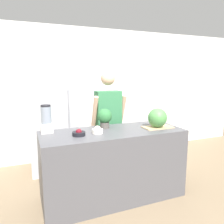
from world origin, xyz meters
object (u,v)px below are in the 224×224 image
object	(u,v)px
person	(108,123)
potted_plant	(105,117)
bowl_cream	(97,130)
watermelon	(157,118)
blender	(46,120)
refrigerator	(52,118)
bowl_cherries	(79,133)

from	to	relation	value
person	potted_plant	bearing A→B (deg)	-116.82
person	bowl_cream	distance (m)	0.77
watermelon	blender	distance (m)	1.50
refrigerator	blender	size ratio (longest dim) A/B	5.15
bowl_cream	watermelon	bearing A→B (deg)	-3.58
refrigerator	watermelon	xyz separation A→B (m)	(1.28, -1.38, 0.16)
person	potted_plant	distance (m)	0.52
watermelon	blender	world-z (taller)	blender
bowl_cherries	potted_plant	distance (m)	0.51
bowl_cherries	blender	size ratio (longest dim) A/B	0.44
bowl_cherries	watermelon	bearing A→B (deg)	-1.81
person	watermelon	world-z (taller)	person
person	watermelon	bearing A→B (deg)	-56.64
watermelon	bowl_cream	size ratio (longest dim) A/B	1.93
bowl_cherries	potted_plant	xyz separation A→B (m)	(0.43, 0.24, 0.12)
bowl_cherries	bowl_cream	world-z (taller)	bowl_cream
watermelon	bowl_cherries	distance (m)	1.12
bowl_cherries	bowl_cream	size ratio (longest dim) A/B	1.16
refrigerator	person	world-z (taller)	refrigerator
bowl_cream	blender	distance (m)	0.68
blender	bowl_cream	bearing A→B (deg)	-25.59
bowl_cream	potted_plant	bearing A→B (deg)	51.31
bowl_cream	refrigerator	bearing A→B (deg)	107.25
refrigerator	bowl_cream	xyz separation A→B (m)	(0.41, -1.32, 0.05)
refrigerator	bowl_cherries	distance (m)	1.35
refrigerator	bowl_cream	bearing A→B (deg)	-72.75
bowl_cherries	blender	distance (m)	0.48
person	watermelon	xyz separation A→B (m)	(0.47, -0.71, 0.19)
refrigerator	potted_plant	size ratio (longest dim) A/B	6.80
bowl_cream	bowl_cherries	bearing A→B (deg)	-175.65
blender	potted_plant	distance (m)	0.78
bowl_cherries	blender	world-z (taller)	blender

